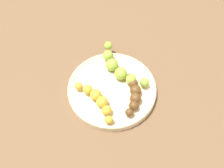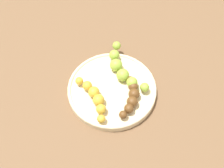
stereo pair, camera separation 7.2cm
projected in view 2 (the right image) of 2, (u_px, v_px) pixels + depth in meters
name	position (u px, v px, depth m)	size (l,w,h in m)	color
ground_plane	(112.00, 91.00, 0.75)	(2.40, 2.40, 0.00)	brown
fruit_bowl	(112.00, 89.00, 0.74)	(0.25, 0.25, 0.02)	beige
banana_green	(122.00, 68.00, 0.75)	(0.18, 0.10, 0.04)	#8CAD38
banana_spotted	(94.00, 97.00, 0.70)	(0.15, 0.07, 0.03)	gold
banana_overripe	(132.00, 97.00, 0.70)	(0.08, 0.11, 0.03)	#593819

